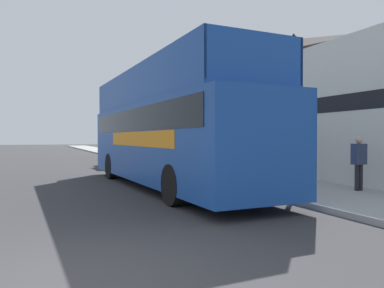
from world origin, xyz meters
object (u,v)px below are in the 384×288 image
Objects in this scene: pedestrian_second at (359,158)px; lamp_post_second at (178,101)px; lamp_post_third at (136,108)px; lamp_post_nearest at (293,82)px; tour_bus at (166,135)px; parked_car_ahead_of_bus at (125,154)px; pedestrian_third at (286,151)px.

lamp_post_second is (-2.31, 8.56, 2.33)m from pedestrian_second.
lamp_post_third is at bearing 97.55° from pedestrian_second.
tour_bus is at bearing 125.13° from lamp_post_nearest.
pedestrian_third is (3.41, -10.31, 0.46)m from parked_car_ahead_of_bus.
tour_bus is 6.00m from pedestrian_second.
lamp_post_second is at bearing 62.61° from tour_bus.
pedestrian_third is at bearing -17.58° from tour_bus.
tour_bus reaches higher than pedestrian_second.
pedestrian_third is 3.51m from lamp_post_nearest.
pedestrian_third is at bearing 57.00° from lamp_post_nearest.
parked_car_ahead_of_bus is at bearing 83.78° from tour_bus.
tour_bus is at bearing -115.15° from lamp_post_second.
lamp_post_nearest is (-1.57, -2.42, 2.01)m from pedestrian_third.
lamp_post_nearest is at bearing -89.26° from lamp_post_third.
lamp_post_third is at bearing 97.30° from pedestrian_third.
lamp_post_second is 0.92× the size of lamp_post_third.
lamp_post_second reaches higher than pedestrian_second.
tour_bus is 2.18× the size of lamp_post_third.
lamp_post_third reaches higher than tour_bus.
pedestrian_second is at bearing -43.42° from tour_bus.
lamp_post_second is (-1.87, 5.75, 2.22)m from pedestrian_third.
lamp_post_nearest reaches higher than tour_bus.
tour_bus is 2.61× the size of parked_car_ahead_of_bus.
pedestrian_second is at bearing -74.89° from lamp_post_second.
lamp_post_third reaches higher than pedestrian_third.
lamp_post_nearest reaches higher than parked_car_ahead_of_bus.
lamp_post_third is (0.09, 8.17, 0.24)m from lamp_post_second.
pedestrian_third is 0.34× the size of lamp_post_third.
pedestrian_third is (-0.44, 2.82, 0.11)m from pedestrian_second.
lamp_post_second is at bearing 92.14° from lamp_post_nearest.
pedestrian_third is at bearing -71.94° from lamp_post_second.
pedestrian_second is 0.90× the size of pedestrian_third.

